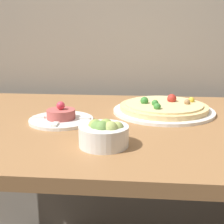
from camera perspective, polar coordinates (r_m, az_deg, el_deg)
dining_table at (r=1.04m, az=-3.80°, el=-6.79°), size 1.42×0.81×0.78m
pizza_plate at (r=1.11m, az=9.41°, el=0.72°), size 0.35×0.35×0.06m
tartare_plate at (r=1.00m, az=-9.28°, el=-1.00°), size 0.20×0.20×0.07m
small_bowl at (r=0.78m, az=-1.49°, el=-3.98°), size 0.13×0.13×0.07m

